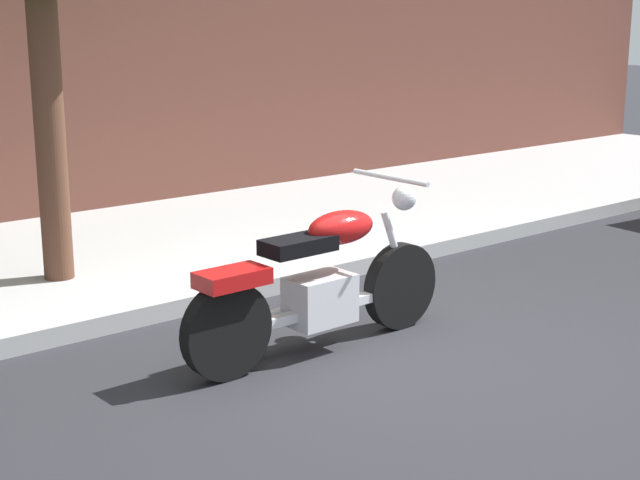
{
  "coord_description": "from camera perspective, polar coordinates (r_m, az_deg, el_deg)",
  "views": [
    {
      "loc": [
        -4.04,
        -4.28,
        2.2
      ],
      "look_at": [
        -0.26,
        0.27,
        0.75
      ],
      "focal_mm": 53.31,
      "sensor_mm": 36.0,
      "label": 1
    }
  ],
  "objects": [
    {
      "name": "sidewalk",
      "position": [
        8.69,
        -10.67,
        -0.7
      ],
      "size": [
        20.24,
        3.32,
        0.14
      ],
      "primitive_type": "cube",
      "color": "#ADADAD",
      "rests_on": "ground"
    },
    {
      "name": "motorcycle",
      "position": [
        6.17,
        -0.04,
        -2.66
      ],
      "size": [
        2.09,
        0.7,
        1.11
      ],
      "color": "black",
      "rests_on": "ground"
    },
    {
      "name": "ground_plane",
      "position": [
        6.28,
        3.46,
        -6.79
      ],
      "size": [
        60.0,
        60.0,
        0.0
      ],
      "primitive_type": "plane",
      "color": "#28282D"
    }
  ]
}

